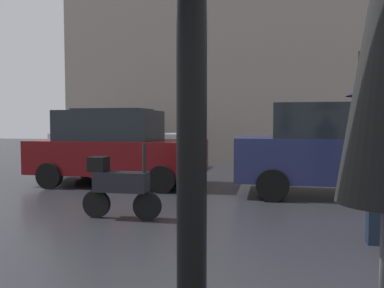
% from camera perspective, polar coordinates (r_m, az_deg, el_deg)
% --- Properties ---
extents(pedestrian_with_umbrella, '(0.87, 0.87, 2.11)m').
position_cam_1_polar(pedestrian_with_umbrella, '(5.49, 26.02, 2.42)').
color(pedestrian_with_umbrella, black).
rests_on(pedestrian_with_umbrella, ground).
extents(parked_scooter, '(1.33, 0.32, 1.23)m').
position_cam_1_polar(parked_scooter, '(6.44, -10.71, -5.97)').
color(parked_scooter, black).
rests_on(parked_scooter, ground).
extents(parked_car_left, '(4.43, 1.89, 2.03)m').
position_cam_1_polar(parked_car_left, '(13.63, -10.86, 0.83)').
color(parked_car_left, silver).
rests_on(parked_car_left, ground).
extents(parked_car_right, '(4.40, 2.00, 1.96)m').
position_cam_1_polar(parked_car_right, '(8.81, 20.69, -0.72)').
color(parked_car_right, '#1E234C').
rests_on(parked_car_right, ground).
extents(parked_car_distant, '(4.24, 2.02, 1.86)m').
position_cam_1_polar(parked_car_distant, '(9.92, -11.02, -0.48)').
color(parked_car_distant, '#590C0F').
rests_on(parked_car_distant, ground).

